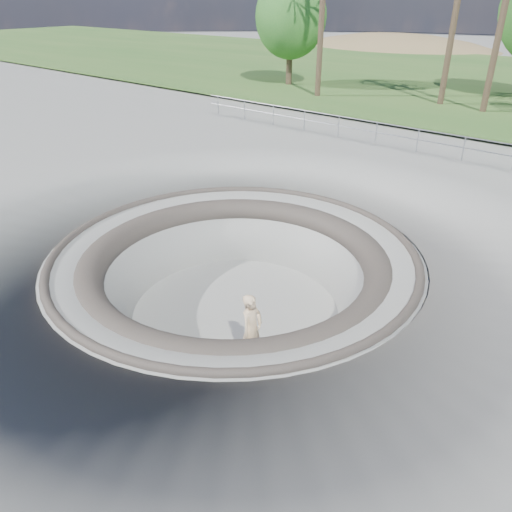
{
  "coord_description": "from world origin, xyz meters",
  "views": [
    {
      "loc": [
        8.34,
        -9.11,
        6.45
      ],
      "look_at": [
        0.48,
        0.36,
        -0.1
      ],
      "focal_mm": 35.0,
      "sensor_mm": 36.0,
      "label": 1
    }
  ],
  "objects": [
    {
      "name": "skateboard",
      "position": [
        1.93,
        -1.55,
        -1.83
      ],
      "size": [
        0.9,
        0.29,
        0.09
      ],
      "color": "brown",
      "rests_on": "ground"
    },
    {
      "name": "bushy_tree_left",
      "position": [
        -14.68,
        22.46,
        4.82
      ],
      "size": [
        5.2,
        4.73,
        7.51
      ],
      "color": "brown",
      "rests_on": "ground"
    },
    {
      "name": "skater",
      "position": [
        1.93,
        -1.55,
        -0.85
      ],
      "size": [
        0.53,
        0.74,
        1.92
      ],
      "primitive_type": "imported",
      "rotation": [
        0.0,
        0.0,
        1.68
      ],
      "color": "beige",
      "rests_on": "skateboard"
    },
    {
      "name": "ground",
      "position": [
        0.0,
        0.0,
        0.0
      ],
      "size": [
        180.0,
        180.0,
        0.0
      ],
      "primitive_type": "plane",
      "color": "gray",
      "rests_on": "ground"
    },
    {
      "name": "skate_bowl",
      "position": [
        0.0,
        0.0,
        -1.83
      ],
      "size": [
        14.0,
        14.0,
        4.1
      ],
      "color": "gray",
      "rests_on": "ground"
    },
    {
      "name": "safety_railing",
      "position": [
        0.0,
        12.0,
        0.69
      ],
      "size": [
        25.0,
        0.06,
        1.03
      ],
      "color": "#97989F",
      "rests_on": "ground"
    }
  ]
}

